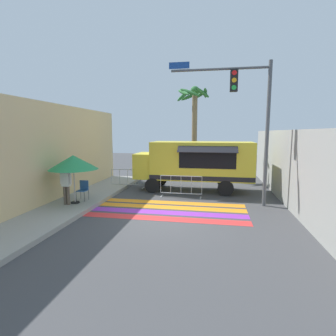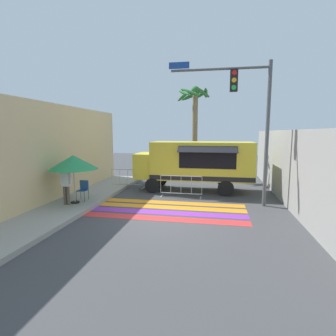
% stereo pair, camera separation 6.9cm
% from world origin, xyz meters
% --- Properties ---
extents(ground_plane, '(60.00, 60.00, 0.00)m').
position_xyz_m(ground_plane, '(0.00, 0.00, 0.00)').
color(ground_plane, '#424244').
extents(sidewalk_left, '(4.40, 16.00, 0.17)m').
position_xyz_m(sidewalk_left, '(-5.36, 0.00, 0.09)').
color(sidewalk_left, '#99968E').
rests_on(sidewalk_left, ground_plane).
extents(building_left_facade, '(0.25, 16.00, 4.51)m').
position_xyz_m(building_left_facade, '(-5.38, 0.00, 2.26)').
color(building_left_facade, '#DBBC84').
rests_on(building_left_facade, ground_plane).
extents(concrete_wall_right, '(0.20, 16.00, 3.33)m').
position_xyz_m(concrete_wall_right, '(5.03, 3.00, 1.67)').
color(concrete_wall_right, gray).
rests_on(concrete_wall_right, ground_plane).
extents(crosswalk_painted, '(6.40, 2.84, 0.01)m').
position_xyz_m(crosswalk_painted, '(0.00, 1.10, 0.00)').
color(crosswalk_painted, red).
rests_on(crosswalk_painted, ground_plane).
extents(food_truck, '(6.38, 2.53, 2.71)m').
position_xyz_m(food_truck, '(0.64, 4.99, 1.62)').
color(food_truck, yellow).
rests_on(food_truck, ground_plane).
extents(traffic_signal_pole, '(4.34, 0.29, 6.27)m').
position_xyz_m(traffic_signal_pole, '(3.17, 2.49, 4.27)').
color(traffic_signal_pole, '#515456').
rests_on(traffic_signal_pole, ground_plane).
extents(patio_umbrella, '(2.07, 2.07, 2.09)m').
position_xyz_m(patio_umbrella, '(-4.10, 0.82, 1.95)').
color(patio_umbrella, black).
rests_on(patio_umbrella, sidewalk_left).
extents(folding_chair, '(0.41, 0.41, 0.88)m').
position_xyz_m(folding_chair, '(-4.01, 1.38, 0.71)').
color(folding_chair, '#4C4C51').
rests_on(folding_chair, sidewalk_left).
extents(vendor_person, '(0.53, 0.23, 1.70)m').
position_xyz_m(vendor_person, '(-4.31, 0.52, 1.14)').
color(vendor_person, brown).
rests_on(vendor_person, sidewalk_left).
extents(barricade_front, '(2.09, 0.44, 1.10)m').
position_xyz_m(barricade_front, '(0.20, 3.35, 0.55)').
color(barricade_front, '#B7BABF').
rests_on(barricade_front, ground_plane).
extents(barricade_side, '(1.99, 0.44, 1.10)m').
position_xyz_m(barricade_side, '(-3.18, 5.07, 0.54)').
color(barricade_side, '#B7BABF').
rests_on(barricade_side, ground_plane).
extents(palm_tree, '(2.33, 2.41, 6.32)m').
position_xyz_m(palm_tree, '(0.34, 8.86, 4.45)').
color(palm_tree, '#7A664C').
rests_on(palm_tree, ground_plane).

